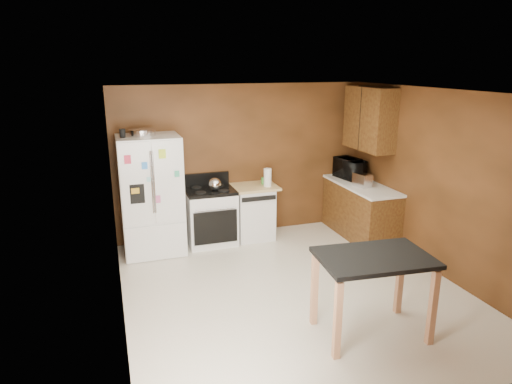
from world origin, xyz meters
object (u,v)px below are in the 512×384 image
green_canister (264,181)px  microwave (350,169)px  kettle (215,184)px  gas_range (211,216)px  dishwasher (253,211)px  pen_cup (122,133)px  toaster (362,180)px  paper_towel (268,177)px  island (374,269)px  refrigerator (151,195)px  roasting_pan (142,132)px

green_canister → microwave: size_ratio=0.19×
kettle → microwave: (2.38, 0.04, 0.05)m
gas_range → dishwasher: gas_range is taller
kettle → dishwasher: bearing=10.7°
pen_cup → green_canister: bearing=5.1°
toaster → microwave: (0.07, 0.53, 0.05)m
pen_cup → green_canister: size_ratio=1.14×
kettle → paper_towel: bearing=1.4°
paper_towel → toaster: (1.43, -0.52, -0.03)m
microwave → gas_range: (-2.44, 0.06, -0.59)m
kettle → gas_range: bearing=120.2°
paper_towel → pen_cup: bearing=-178.9°
green_canister → dishwasher: bearing=-166.8°
gas_range → island: (1.04, -3.05, 0.30)m
refrigerator → gas_range: refrigerator is taller
green_canister → island: green_canister is taller
green_canister → refrigerator: refrigerator is taller
kettle → island: bearing=-71.6°
green_canister → pen_cup: bearing=-174.9°
dishwasher → pen_cup: bearing=-175.8°
microwave → gas_range: size_ratio=0.51×
green_canister → roasting_pan: bearing=-177.2°
refrigerator → green_canister: bearing=4.2°
gas_range → island: 3.24m
refrigerator → roasting_pan: bearing=146.9°
paper_towel → refrigerator: (-1.85, 0.02, -0.14)m
pen_cup → green_canister: (2.19, 0.20, -0.92)m
kettle → dishwasher: kettle is taller
roasting_pan → dishwasher: roasting_pan is taller
roasting_pan → kettle: roasting_pan is taller
roasting_pan → toaster: 3.50m
island → microwave: bearing=65.0°
paper_towel → gas_range: 1.10m
toaster → microwave: size_ratio=0.51×
pen_cup → paper_towel: pen_cup is taller
microwave → refrigerator: bearing=80.9°
pen_cup → green_canister: 2.38m
pen_cup → kettle: pen_cup is taller
gas_range → kettle: bearing=-59.8°
roasting_pan → paper_towel: (1.91, -0.06, -0.81)m
dishwasher → paper_towel: bearing=-25.7°
microwave → island: (-1.40, -2.99, -0.29)m
kettle → gas_range: kettle is taller
toaster → green_canister: bearing=143.9°
green_canister → dishwasher: size_ratio=0.12×
dishwasher → island: bearing=-84.0°
dishwasher → gas_range: bearing=-178.1°
paper_towel → roasting_pan: bearing=178.2°
pen_cup → green_canister: pen_cup is taller
paper_towel → microwave: (1.50, 0.02, 0.02)m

